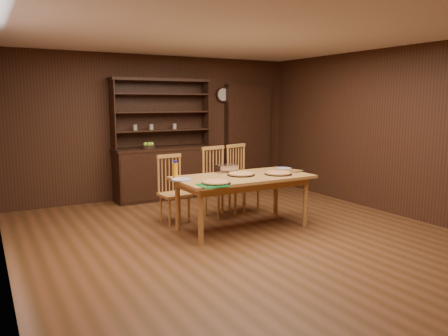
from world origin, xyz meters
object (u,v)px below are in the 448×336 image
dining_table (243,182)px  chair_right (240,176)px  china_hutch (164,166)px  chair_left (172,187)px  chair_center (217,179)px  juice_bottle (175,170)px

dining_table → chair_right: size_ratio=1.74×
china_hutch → dining_table: 2.38m
chair_left → chair_center: 0.75m
dining_table → chair_right: bearing=60.4°
dining_table → chair_right: (0.51, 0.90, -0.09)m
chair_right → china_hutch: bearing=100.2°
dining_table → chair_center: size_ratio=1.74×
chair_center → juice_bottle: 1.11m
dining_table → chair_right: chair_right is taller
china_hutch → dining_table: size_ratio=1.16×
china_hutch → chair_left: 1.61m
chair_center → chair_left: bearing=168.1°
dining_table → chair_left: (-0.71, 0.83, -0.14)m
chair_right → chair_left: bearing=166.5°
chair_right → juice_bottle: bearing=-172.5°
chair_left → chair_center: bearing=-4.9°
chair_right → dining_table: bearing=-136.1°
china_hutch → chair_right: 1.65m
juice_bottle → chair_right: bearing=24.0°
china_hutch → chair_center: china_hutch is taller
juice_bottle → china_hutch: bearing=72.5°
chair_center → chair_right: chair_right is taller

